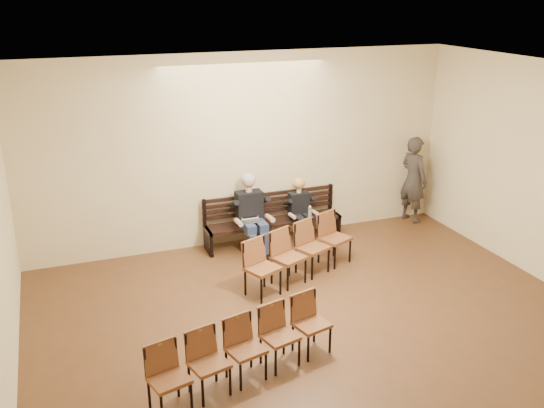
{
  "coord_description": "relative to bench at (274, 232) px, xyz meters",
  "views": [
    {
      "loc": [
        -3.29,
        -5.15,
        4.53
      ],
      "look_at": [
        0.18,
        4.05,
        1.01
      ],
      "focal_mm": 40.0,
      "sensor_mm": 36.0,
      "label": 1
    }
  ],
  "objects": [
    {
      "name": "room_walls",
      "position": [
        -0.44,
        -3.86,
        2.31
      ],
      "size": [
        8.02,
        10.01,
        3.51
      ],
      "color": "beige",
      "rests_on": "ground"
    },
    {
      "name": "chair_row_front",
      "position": [
        -0.1,
        -1.52,
        0.22
      ],
      "size": [
        2.19,
        1.31,
        0.89
      ],
      "primitive_type": "cube",
      "rotation": [
        0.0,
        0.0,
        0.41
      ],
      "color": "brown",
      "rests_on": "ground"
    },
    {
      "name": "water_bottle",
      "position": [
        0.59,
        -0.33,
        0.33
      ],
      "size": [
        0.07,
        0.07,
        0.21
      ],
      "primitive_type": "cylinder",
      "rotation": [
        0.0,
        0.0,
        -0.04
      ],
      "color": "silver",
      "rests_on": "bench"
    },
    {
      "name": "laptop",
      "position": [
        -0.51,
        -0.27,
        0.34
      ],
      "size": [
        0.32,
        0.26,
        0.23
      ],
      "primitive_type": "cube",
      "rotation": [
        0.0,
        0.0,
        0.04
      ],
      "color": "silver",
      "rests_on": "bench"
    },
    {
      "name": "seated_woman",
      "position": [
        0.5,
        -0.12,
        0.31
      ],
      "size": [
        0.46,
        0.64,
        1.08
      ],
      "primitive_type": null,
      "color": "black",
      "rests_on": "ground"
    },
    {
      "name": "bag",
      "position": [
        -0.21,
        0.1,
        -0.1
      ],
      "size": [
        0.4,
        0.33,
        0.26
      ],
      "primitive_type": "cube",
      "rotation": [
        0.0,
        0.0,
        -0.31
      ],
      "color": "black",
      "rests_on": "ground"
    },
    {
      "name": "ground",
      "position": [
        -0.44,
        -4.65,
        -0.23
      ],
      "size": [
        10.0,
        10.0,
        0.0
      ],
      "primitive_type": "plane",
      "color": "brown",
      "rests_on": "ground"
    },
    {
      "name": "bench",
      "position": [
        0.0,
        0.0,
        0.0
      ],
      "size": [
        2.6,
        0.9,
        0.45
      ],
      "primitive_type": "cube",
      "color": "black",
      "rests_on": "ground"
    },
    {
      "name": "seated_man",
      "position": [
        -0.48,
        -0.12,
        0.49
      ],
      "size": [
        0.59,
        0.82,
        1.42
      ],
      "primitive_type": null,
      "color": "black",
      "rests_on": "ground"
    },
    {
      "name": "passerby",
      "position": [
        3.06,
        0.1,
        0.79
      ],
      "size": [
        0.66,
        0.84,
        2.03
      ],
      "primitive_type": "imported",
      "rotation": [
        0.0,
        0.0,
        1.83
      ],
      "color": "#342E2A",
      "rests_on": "ground"
    },
    {
      "name": "chair_row_back",
      "position": [
        -1.81,
        -3.81,
        0.18
      ],
      "size": [
        2.49,
        1.04,
        0.8
      ],
      "primitive_type": "cube",
      "rotation": [
        0.0,
        0.0,
        0.25
      ],
      "color": "brown",
      "rests_on": "ground"
    }
  ]
}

